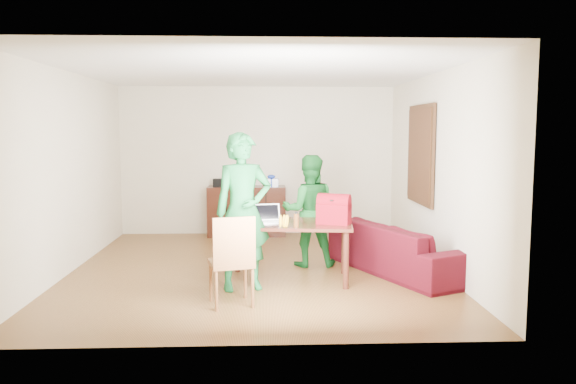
{
  "coord_description": "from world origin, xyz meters",
  "views": [
    {
      "loc": [
        0.12,
        -7.59,
        1.92
      ],
      "look_at": [
        0.43,
        -0.36,
        1.11
      ],
      "focal_mm": 35.0,
      "sensor_mm": 36.0,
      "label": 1
    }
  ],
  "objects_px": {
    "chair": "(232,279)",
    "sofa": "(400,248)",
    "laptop": "(269,219)",
    "bottle": "(296,220)",
    "person_near": "(243,212)",
    "table": "(289,230)",
    "person_far": "(309,211)",
    "red_bag": "(334,212)"
  },
  "relations": [
    {
      "from": "chair",
      "to": "red_bag",
      "type": "bearing_deg",
      "value": 21.65
    },
    {
      "from": "chair",
      "to": "bottle",
      "type": "height_order",
      "value": "chair"
    },
    {
      "from": "table",
      "to": "person_near",
      "type": "relative_size",
      "value": 0.89
    },
    {
      "from": "table",
      "to": "person_far",
      "type": "bearing_deg",
      "value": 73.44
    },
    {
      "from": "person_far",
      "to": "bottle",
      "type": "height_order",
      "value": "person_far"
    },
    {
      "from": "person_near",
      "to": "bottle",
      "type": "xyz_separation_m",
      "value": [
        0.64,
        0.04,
        -0.1
      ]
    },
    {
      "from": "chair",
      "to": "laptop",
      "type": "distance_m",
      "value": 1.18
    },
    {
      "from": "chair",
      "to": "sofa",
      "type": "bearing_deg",
      "value": 17.49
    },
    {
      "from": "chair",
      "to": "laptop",
      "type": "bearing_deg",
      "value": 52.64
    },
    {
      "from": "person_far",
      "to": "laptop",
      "type": "relative_size",
      "value": 4.44
    },
    {
      "from": "person_near",
      "to": "laptop",
      "type": "bearing_deg",
      "value": 32.72
    },
    {
      "from": "person_far",
      "to": "person_near",
      "type": "bearing_deg",
      "value": 53.46
    },
    {
      "from": "person_near",
      "to": "sofa",
      "type": "relative_size",
      "value": 0.83
    },
    {
      "from": "person_near",
      "to": "laptop",
      "type": "relative_size",
      "value": 5.34
    },
    {
      "from": "laptop",
      "to": "red_bag",
      "type": "relative_size",
      "value": 0.88
    },
    {
      "from": "person_near",
      "to": "bottle",
      "type": "height_order",
      "value": "person_near"
    },
    {
      "from": "red_bag",
      "to": "sofa",
      "type": "relative_size",
      "value": 0.18
    },
    {
      "from": "table",
      "to": "chair",
      "type": "bearing_deg",
      "value": -117.27
    },
    {
      "from": "person_near",
      "to": "red_bag",
      "type": "xyz_separation_m",
      "value": [
        1.12,
        0.27,
        -0.05
      ]
    },
    {
      "from": "laptop",
      "to": "bottle",
      "type": "xyz_separation_m",
      "value": [
        0.32,
        -0.33,
        0.05
      ]
    },
    {
      "from": "person_near",
      "to": "sofa",
      "type": "bearing_deg",
      "value": 2.81
    },
    {
      "from": "person_far",
      "to": "red_bag",
      "type": "relative_size",
      "value": 3.89
    },
    {
      "from": "red_bag",
      "to": "person_near",
      "type": "bearing_deg",
      "value": -144.65
    },
    {
      "from": "bottle",
      "to": "laptop",
      "type": "bearing_deg",
      "value": 134.85
    },
    {
      "from": "laptop",
      "to": "red_bag",
      "type": "distance_m",
      "value": 0.82
    },
    {
      "from": "red_bag",
      "to": "sofa",
      "type": "xyz_separation_m",
      "value": [
        0.96,
        0.46,
        -0.56
      ]
    },
    {
      "from": "laptop",
      "to": "person_near",
      "type": "bearing_deg",
      "value": -139.53
    },
    {
      "from": "bottle",
      "to": "sofa",
      "type": "distance_m",
      "value": 1.68
    },
    {
      "from": "chair",
      "to": "person_near",
      "type": "xyz_separation_m",
      "value": [
        0.11,
        0.62,
        0.65
      ]
    },
    {
      "from": "bottle",
      "to": "chair",
      "type": "bearing_deg",
      "value": -138.42
    },
    {
      "from": "person_far",
      "to": "sofa",
      "type": "bearing_deg",
      "value": 161.2
    },
    {
      "from": "person_near",
      "to": "person_far",
      "type": "xyz_separation_m",
      "value": [
        0.88,
        1.16,
        -0.16
      ]
    },
    {
      "from": "laptop",
      "to": "sofa",
      "type": "distance_m",
      "value": 1.86
    },
    {
      "from": "sofa",
      "to": "bottle",
      "type": "bearing_deg",
      "value": 90.88
    },
    {
      "from": "table",
      "to": "chair",
      "type": "relative_size",
      "value": 1.67
    },
    {
      "from": "chair",
      "to": "sofa",
      "type": "relative_size",
      "value": 0.44
    },
    {
      "from": "sofa",
      "to": "person_far",
      "type": "bearing_deg",
      "value": 45.73
    },
    {
      "from": "table",
      "to": "person_far",
      "type": "relative_size",
      "value": 1.07
    },
    {
      "from": "chair",
      "to": "bottle",
      "type": "xyz_separation_m",
      "value": [
        0.75,
        0.66,
        0.55
      ]
    },
    {
      "from": "table",
      "to": "chair",
      "type": "xyz_separation_m",
      "value": [
        -0.67,
        -1.02,
        -0.36
      ]
    },
    {
      "from": "bottle",
      "to": "table",
      "type": "bearing_deg",
      "value": 101.97
    },
    {
      "from": "table",
      "to": "red_bag",
      "type": "distance_m",
      "value": 0.62
    }
  ]
}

